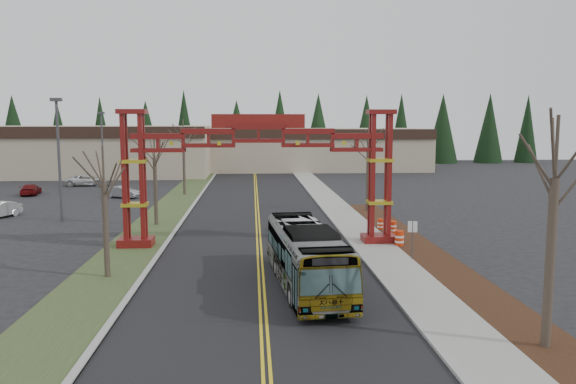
{
  "coord_description": "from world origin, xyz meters",
  "views": [
    {
      "loc": [
        -0.41,
        -18.4,
        8.07
      ],
      "look_at": [
        1.65,
        13.82,
        4.05
      ],
      "focal_mm": 35.0,
      "sensor_mm": 36.0,
      "label": 1
    }
  ],
  "objects": [
    {
      "name": "barrel_mid",
      "position": [
        9.69,
        20.93,
        0.5
      ],
      "size": [
        0.54,
        0.54,
        0.99
      ],
      "color": "red",
      "rests_on": "ground"
    },
    {
      "name": "sidewalk_right",
      "position": [
        7.6,
        25.0,
        0.08
      ],
      "size": [
        2.6,
        110.0,
        0.14
      ],
      "primitive_type": "cube",
      "color": "gray",
      "rests_on": "ground"
    },
    {
      "name": "silver_sedan",
      "position": [
        3.11,
        22.0,
        0.71
      ],
      "size": [
        1.97,
        4.46,
        1.42
      ],
      "primitive_type": "imported",
      "rotation": [
        0.0,
        0.0,
        -0.11
      ],
      "color": "#A5A8AD",
      "rests_on": "ground"
    },
    {
      "name": "bare_tree_median_far",
      "position": [
        -8.0,
        44.49,
        6.31
      ],
      "size": [
        3.14,
        3.14,
        8.44
      ],
      "color": "#382D26",
      "rests_on": "ground"
    },
    {
      "name": "lane_line_left",
      "position": [
        -0.12,
        25.0,
        0.03
      ],
      "size": [
        0.12,
        100.0,
        0.01
      ],
      "primitive_type": "cube",
      "color": "yellow",
      "rests_on": "road"
    },
    {
      "name": "barrel_south",
      "position": [
        9.09,
        16.83,
        0.54
      ],
      "size": [
        0.59,
        0.59,
        1.09
      ],
      "color": "red",
      "rests_on": "ground"
    },
    {
      "name": "barrel_north",
      "position": [
        9.16,
        22.44,
        0.45
      ],
      "size": [
        0.48,
        0.48,
        0.89
      ],
      "color": "red",
      "rests_on": "ground"
    },
    {
      "name": "bare_tree_median_near",
      "position": [
        -8.0,
        10.66,
        4.91
      ],
      "size": [
        2.97,
        2.97,
        6.9
      ],
      "color": "#382D26",
      "rests_on": "ground"
    },
    {
      "name": "bare_tree_right_far",
      "position": [
        10.0,
        31.42,
        5.69
      ],
      "size": [
        3.05,
        3.05,
        7.74
      ],
      "color": "#382D26",
      "rests_on": "ground"
    },
    {
      "name": "bare_tree_median_mid",
      "position": [
        -8.0,
        25.78,
        5.27
      ],
      "size": [
        2.99,
        2.99,
        7.28
      ],
      "color": "#382D26",
      "rests_on": "ground"
    },
    {
      "name": "grass_median",
      "position": [
        -8.0,
        25.0,
        0.04
      ],
      "size": [
        4.0,
        110.0,
        0.08
      ],
      "primitive_type": "cube",
      "color": "#344422",
      "rests_on": "ground"
    },
    {
      "name": "bare_tree_right_near",
      "position": [
        10.0,
        0.2,
        6.11
      ],
      "size": [
        3.29,
        3.29,
        8.33
      ],
      "color": "#382D26",
      "rests_on": "ground"
    },
    {
      "name": "lane_line_right",
      "position": [
        0.12,
        25.0,
        0.03
      ],
      "size": [
        0.12,
        100.0,
        0.01
      ],
      "primitive_type": "cube",
      "color": "yellow",
      "rests_on": "road"
    },
    {
      "name": "curb_left",
      "position": [
        -6.15,
        25.0,
        0.07
      ],
      "size": [
        0.3,
        110.0,
        0.15
      ],
      "primitive_type": "cube",
      "color": "#9F9F9A",
      "rests_on": "ground"
    },
    {
      "name": "retail_building_west",
      "position": [
        -30.0,
        71.96,
        3.76
      ],
      "size": [
        46.0,
        22.3,
        7.5
      ],
      "color": "tan",
      "rests_on": "ground"
    },
    {
      "name": "transit_bus",
      "position": [
        2.2,
        8.37,
        1.54
      ],
      "size": [
        3.52,
        11.27,
        3.09
      ],
      "primitive_type": "imported",
      "rotation": [
        0.0,
        0.0,
        0.08
      ],
      "color": "#9A9DA1",
      "rests_on": "ground"
    },
    {
      "name": "gateway_arch",
      "position": [
        0.0,
        18.0,
        5.98
      ],
      "size": [
        18.2,
        1.6,
        8.9
      ],
      "color": "#5F110C",
      "rests_on": "ground"
    },
    {
      "name": "road",
      "position": [
        0.0,
        25.0,
        0.01
      ],
      "size": [
        12.0,
        110.0,
        0.02
      ],
      "primitive_type": "cube",
      "color": "black",
      "rests_on": "ground"
    },
    {
      "name": "parked_car_far_a",
      "position": [
        -14.37,
        42.36,
        0.63
      ],
      "size": [
        4.05,
        2.76,
        1.26
      ],
      "primitive_type": "imported",
      "rotation": [
        0.0,
        0.0,
        1.16
      ],
      "color": "#94979B",
      "rests_on": "ground"
    },
    {
      "name": "light_pole_near",
      "position": [
        -16.03,
        28.06,
        5.79
      ],
      "size": [
        0.87,
        0.43,
        10.01
      ],
      "color": "#3F3F44",
      "rests_on": "ground"
    },
    {
      "name": "parked_car_mid_a",
      "position": [
        -25.19,
        45.57,
        0.61
      ],
      "size": [
        2.41,
        4.43,
        1.22
      ],
      "primitive_type": "imported",
      "rotation": [
        0.0,
        0.0,
        3.32
      ],
      "color": "maroon",
      "rests_on": "ground"
    },
    {
      "name": "ground",
      "position": [
        0.0,
        0.0,
        0.0
      ],
      "size": [
        200.0,
        200.0,
        0.0
      ],
      "primitive_type": "plane",
      "color": "black",
      "rests_on": "ground"
    },
    {
      "name": "street_sign",
      "position": [
        8.86,
        13.13,
        1.71
      ],
      "size": [
        0.54,
        0.14,
        2.37
      ],
      "color": "#3F3F44",
      "rests_on": "ground"
    },
    {
      "name": "parked_car_far_b",
      "position": [
        -21.55,
        54.47,
        0.72
      ],
      "size": [
        5.4,
        2.91,
        1.44
      ],
      "primitive_type": "imported",
      "rotation": [
        0.0,
        0.0,
        1.67
      ],
      "color": "silver",
      "rests_on": "ground"
    },
    {
      "name": "landscape_strip",
      "position": [
        10.2,
        10.0,
        0.06
      ],
      "size": [
        2.6,
        50.0,
        0.12
      ],
      "primitive_type": "cube",
      "color": "black",
      "rests_on": "ground"
    },
    {
      "name": "retail_building_east",
      "position": [
        10.0,
        79.95,
        3.51
      ],
      "size": [
        38.0,
        20.3,
        7.0
      ],
      "color": "tan",
      "rests_on": "ground"
    },
    {
      "name": "conifer_treeline",
      "position": [
        0.25,
        92.0,
        6.49
      ],
      "size": [
        116.1,
        5.6,
        13.0
      ],
      "color": "black",
      "rests_on": "ground"
    },
    {
      "name": "curb_right",
      "position": [
        6.15,
        25.0,
        0.07
      ],
      "size": [
        0.3,
        110.0,
        0.15
      ],
      "primitive_type": "cube",
      "color": "#9F9F9A",
      "rests_on": "ground"
    },
    {
      "name": "light_pole_far",
      "position": [
        -19.55,
        54.91,
        5.43
      ],
      "size": [
        0.81,
        0.41,
        9.39
      ],
      "color": "#3F3F44",
      "rests_on": "ground"
    }
  ]
}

